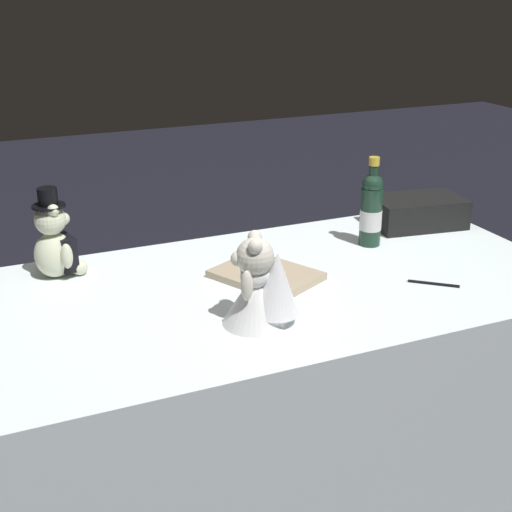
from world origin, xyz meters
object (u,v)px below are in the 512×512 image
(champagne_bottle, at_px, (371,209))
(signing_pen, at_px, (432,283))
(teddy_bear_bride, at_px, (261,286))
(teddy_bear_groom, at_px, (56,243))
(gift_case_black, at_px, (417,212))
(guestbook, at_px, (266,275))

(champagne_bottle, height_order, signing_pen, champagne_bottle)
(teddy_bear_bride, distance_m, champagne_bottle, 0.70)
(teddy_bear_groom, height_order, gift_case_black, teddy_bear_groom)
(teddy_bear_groom, relative_size, champagne_bottle, 0.92)
(signing_pen, bearing_deg, teddy_bear_bride, -177.68)
(champagne_bottle, bearing_deg, signing_pen, -91.26)
(teddy_bear_bride, bearing_deg, teddy_bear_groom, 129.71)
(teddy_bear_bride, height_order, signing_pen, teddy_bear_bride)
(teddy_bear_bride, bearing_deg, signing_pen, 2.32)
(signing_pen, distance_m, gift_case_black, 0.54)
(guestbook, bearing_deg, champagne_bottle, -11.21)
(teddy_bear_groom, height_order, guestbook, teddy_bear_groom)
(teddy_bear_bride, xyz_separation_m, signing_pen, (0.57, 0.02, -0.10))
(teddy_bear_bride, bearing_deg, gift_case_black, 30.17)
(guestbook, bearing_deg, gift_case_black, -9.40)
(signing_pen, relative_size, gift_case_black, 0.36)
(teddy_bear_bride, xyz_separation_m, gift_case_black, (0.84, 0.49, -0.05))
(teddy_bear_groom, xyz_separation_m, gift_case_black, (1.29, -0.05, -0.06))
(signing_pen, distance_m, guestbook, 0.50)
(teddy_bear_groom, relative_size, guestbook, 0.95)
(champagne_bottle, bearing_deg, teddy_bear_bride, -145.96)
(teddy_bear_groom, distance_m, champagne_bottle, 1.03)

